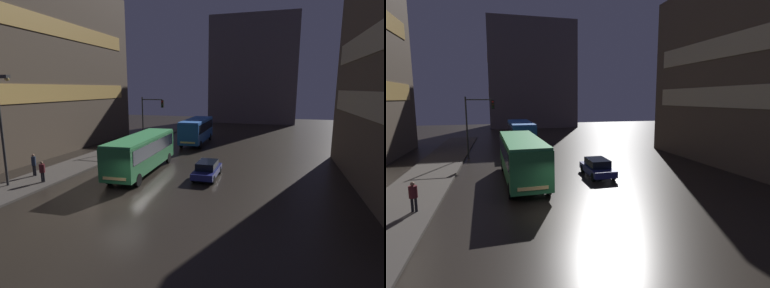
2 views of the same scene
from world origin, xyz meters
The scene contains 9 objects.
ground_plane centered at (0.00, 0.00, 0.00)m, with size 120.00×120.00×0.00m, color black.
sidewalk_left centered at (-9.00, 10.00, 0.07)m, with size 4.00×48.00×0.15m.
building_right_block centered at (20.03, 7.13, 8.44)m, with size 10.07×22.10×16.88m.
building_far_backdrop centered at (3.69, 52.91, 11.08)m, with size 18.07×12.00×22.16m.
bus_near centered at (-1.97, 6.97, 2.01)m, with size 3.09×10.49×3.25m.
bus_far centered at (-1.01, 21.75, 2.04)m, with size 2.90×9.34×3.31m.
car_taxi centered at (3.90, 6.96, 0.72)m, with size 1.84×4.26×1.39m.
pedestrian_mid centered at (-8.01, 1.82, 1.14)m, with size 0.59×0.59×1.63m.
traffic_light_main centered at (-5.77, 17.31, 4.22)m, with size 2.89×0.35×6.30m.
Camera 2 is at (-3.45, -15.05, 6.09)m, focal length 28.00 mm.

